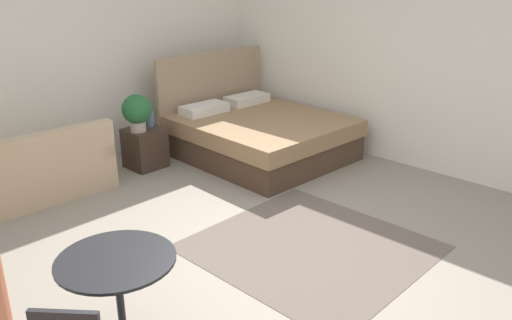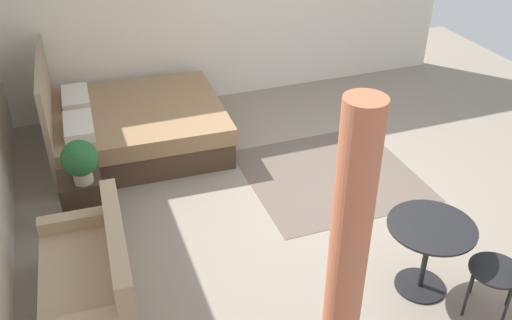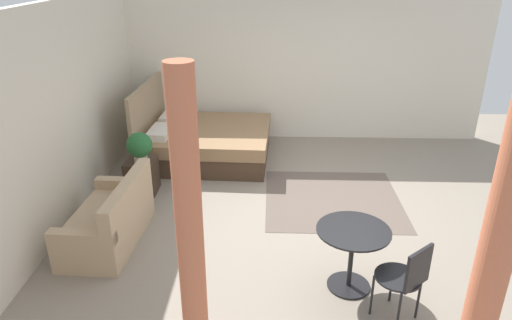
{
  "view_description": "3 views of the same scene",
  "coord_description": "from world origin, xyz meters",
  "px_view_note": "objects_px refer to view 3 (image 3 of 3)",
  "views": [
    {
      "loc": [
        -3.01,
        -2.77,
        2.38
      ],
      "look_at": [
        0.15,
        0.25,
        0.75
      ],
      "focal_mm": 36.48,
      "sensor_mm": 36.0,
      "label": 1
    },
    {
      "loc": [
        -4.55,
        2.42,
        3.63
      ],
      "look_at": [
        -0.04,
        0.78,
        0.64
      ],
      "focal_mm": 39.4,
      "sensor_mm": 36.0,
      "label": 2
    },
    {
      "loc": [
        -5.55,
        0.62,
        3.17
      ],
      "look_at": [
        0.18,
        0.81,
        0.66
      ],
      "focal_mm": 32.48,
      "sensor_mm": 36.0,
      "label": 3
    }
  ],
  "objects_px": {
    "cafe_chair_near_window": "(407,276)",
    "couch": "(111,221)",
    "balcony_table": "(352,247)",
    "bed": "(204,141)",
    "vase": "(140,151)",
    "potted_plant": "(140,146)",
    "nightstand": "(142,176)"
  },
  "relations": [
    {
      "from": "bed",
      "to": "balcony_table",
      "type": "bearing_deg",
      "value": -149.55
    },
    {
      "from": "cafe_chair_near_window",
      "to": "potted_plant",
      "type": "bearing_deg",
      "value": 51.34
    },
    {
      "from": "nightstand",
      "to": "balcony_table",
      "type": "relative_size",
      "value": 0.67
    },
    {
      "from": "balcony_table",
      "to": "potted_plant",
      "type": "bearing_deg",
      "value": 53.53
    },
    {
      "from": "nightstand",
      "to": "cafe_chair_near_window",
      "type": "distance_m",
      "value": 4.05
    },
    {
      "from": "potted_plant",
      "to": "balcony_table",
      "type": "relative_size",
      "value": 0.61
    },
    {
      "from": "nightstand",
      "to": "balcony_table",
      "type": "bearing_deg",
      "value": -127.41
    },
    {
      "from": "balcony_table",
      "to": "cafe_chair_near_window",
      "type": "height_order",
      "value": "cafe_chair_near_window"
    },
    {
      "from": "bed",
      "to": "vase",
      "type": "relative_size",
      "value": 10.49
    },
    {
      "from": "potted_plant",
      "to": "nightstand",
      "type": "bearing_deg",
      "value": 22.51
    },
    {
      "from": "couch",
      "to": "balcony_table",
      "type": "height_order",
      "value": "couch"
    },
    {
      "from": "couch",
      "to": "vase",
      "type": "distance_m",
      "value": 1.45
    },
    {
      "from": "potted_plant",
      "to": "balcony_table",
      "type": "xyz_separation_m",
      "value": [
        -1.97,
        -2.66,
        -0.27
      ]
    },
    {
      "from": "couch",
      "to": "vase",
      "type": "height_order",
      "value": "couch"
    },
    {
      "from": "cafe_chair_near_window",
      "to": "couch",
      "type": "bearing_deg",
      "value": 68.15
    },
    {
      "from": "couch",
      "to": "potted_plant",
      "type": "distance_m",
      "value": 1.29
    },
    {
      "from": "couch",
      "to": "potted_plant",
      "type": "bearing_deg",
      "value": -3.97
    },
    {
      "from": "potted_plant",
      "to": "vase",
      "type": "bearing_deg",
      "value": 18.42
    },
    {
      "from": "balcony_table",
      "to": "cafe_chair_near_window",
      "type": "distance_m",
      "value": 0.64
    },
    {
      "from": "vase",
      "to": "cafe_chair_near_window",
      "type": "distance_m",
      "value": 4.14
    },
    {
      "from": "bed",
      "to": "couch",
      "type": "distance_m",
      "value": 2.69
    },
    {
      "from": "potted_plant",
      "to": "balcony_table",
      "type": "distance_m",
      "value": 3.32
    },
    {
      "from": "bed",
      "to": "vase",
      "type": "bearing_deg",
      "value": 146.61
    },
    {
      "from": "bed",
      "to": "nightstand",
      "type": "relative_size",
      "value": 4.27
    },
    {
      "from": "couch",
      "to": "balcony_table",
      "type": "xyz_separation_m",
      "value": [
        -0.77,
        -2.75,
        0.22
      ]
    },
    {
      "from": "potted_plant",
      "to": "cafe_chair_near_window",
      "type": "height_order",
      "value": "potted_plant"
    },
    {
      "from": "vase",
      "to": "cafe_chair_near_window",
      "type": "height_order",
      "value": "cafe_chair_near_window"
    },
    {
      "from": "nightstand",
      "to": "balcony_table",
      "type": "xyz_separation_m",
      "value": [
        -2.07,
        -2.7,
        0.24
      ]
    },
    {
      "from": "couch",
      "to": "bed",
      "type": "bearing_deg",
      "value": -16.75
    },
    {
      "from": "bed",
      "to": "couch",
      "type": "bearing_deg",
      "value": 163.25
    },
    {
      "from": "nightstand",
      "to": "vase",
      "type": "height_order",
      "value": "vase"
    },
    {
      "from": "nightstand",
      "to": "balcony_table",
      "type": "height_order",
      "value": "balcony_table"
    }
  ]
}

